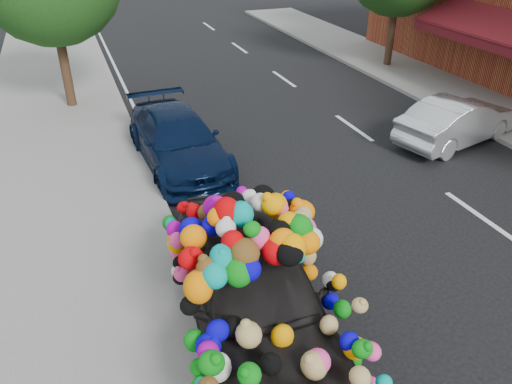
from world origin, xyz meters
TOP-DOWN VIEW (x-y plane):
  - ground at (0.00, 0.00)m, footprint 100.00×100.00m
  - sidewalk at (-4.30, 0.00)m, footprint 4.00×60.00m
  - kerb at (-2.35, 0.00)m, footprint 0.15×60.00m
  - lane_markings at (3.60, 0.00)m, footprint 6.00×50.00m
  - plush_art_car at (-1.80, -1.31)m, footprint 2.67×4.95m
  - navy_sedan at (-1.56, 4.50)m, footprint 2.00×4.44m
  - silver_hatchback at (5.59, 3.20)m, footprint 3.88×2.17m

SIDE VIEW (x-z plane):
  - ground at x=0.00m, z-range 0.00..0.00m
  - lane_markings at x=3.60m, z-range 0.00..0.01m
  - sidewalk at x=-4.30m, z-range 0.00..0.12m
  - kerb at x=-2.35m, z-range 0.00..0.13m
  - silver_hatchback at x=5.59m, z-range 0.00..1.21m
  - navy_sedan at x=-1.56m, z-range 0.00..1.26m
  - plush_art_car at x=-1.80m, z-range 0.03..2.23m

